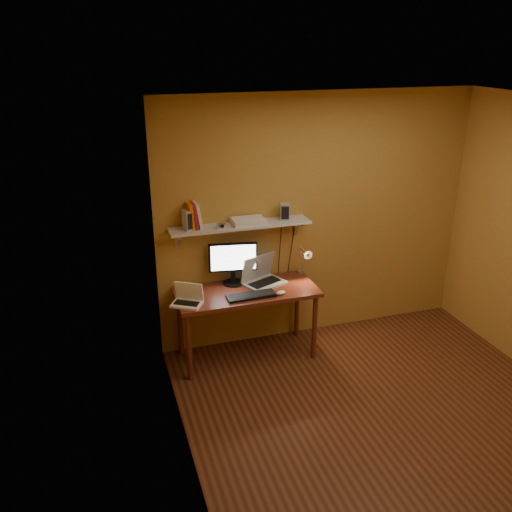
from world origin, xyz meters
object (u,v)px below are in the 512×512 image
object	(u,v)px
speaker_left	(189,220)
keyboard	(251,296)
netbook	(188,298)
desk_lamp	(305,258)
speaker_right	(285,211)
router	(248,221)
laptop	(262,276)
shelf_camera	(221,226)
monitor	(233,261)
mouse	(281,293)
wall_shelf	(241,226)
desk	(247,298)

from	to	relation	value
speaker_left	keyboard	bearing A→B (deg)	-50.56
netbook	desk_lamp	distance (m)	1.30
speaker_left	speaker_right	distance (m)	0.96
router	keyboard	bearing A→B (deg)	-102.75
laptop	shelf_camera	size ratio (longest dim) A/B	4.76
netbook	shelf_camera	bearing A→B (deg)	62.15
desk_lamp	speaker_right	xyz separation A→B (m)	(-0.20, 0.07, 0.50)
speaker_left	router	xyz separation A→B (m)	(0.58, -0.01, -0.07)
monitor	speaker_right	size ratio (longest dim) A/B	2.89
mouse	netbook	bearing A→B (deg)	164.31
wall_shelf	laptop	bearing A→B (deg)	-19.24
mouse	speaker_right	distance (m)	0.81
laptop	router	bearing A→B (deg)	129.70
netbook	router	bearing A→B (deg)	55.06
desk_lamp	shelf_camera	world-z (taller)	shelf_camera
monitor	speaker_right	distance (m)	0.72
netbook	desk	bearing A→B (deg)	41.96
laptop	router	xyz separation A→B (m)	(-0.12, 0.06, 0.58)
mouse	router	world-z (taller)	router
netbook	speaker_right	xyz separation A→B (m)	(1.07, 0.31, 0.65)
desk	router	size ratio (longest dim) A/B	4.37
mouse	speaker_right	bearing A→B (deg)	55.80
wall_shelf	mouse	world-z (taller)	wall_shelf
monitor	keyboard	xyz separation A→B (m)	(0.09, -0.34, -0.23)
desk	speaker_right	xyz separation A→B (m)	(0.46, 0.20, 0.79)
netbook	keyboard	xyz separation A→B (m)	(0.61, -0.04, -0.04)
laptop	wall_shelf	bearing A→B (deg)	137.33
wall_shelf	desk_lamp	xyz separation A→B (m)	(0.66, -0.07, -0.40)
desk	speaker_right	bearing A→B (deg)	23.45
laptop	router	world-z (taller)	router
speaker_right	router	size ratio (longest dim) A/B	0.52
monitor	shelf_camera	bearing A→B (deg)	-142.18
monitor	laptop	world-z (taller)	monitor
netbook	desk_lamp	bearing A→B (deg)	42.17
desk	laptop	bearing A→B (deg)	32.38
desk	mouse	bearing A→B (deg)	-32.90
wall_shelf	keyboard	xyz separation A→B (m)	(0.00, -0.35, -0.60)
wall_shelf	monitor	world-z (taller)	wall_shelf
wall_shelf	speaker_right	size ratio (longest dim) A/B	8.39
speaker_right	mouse	bearing A→B (deg)	-96.06
monitor	netbook	distance (m)	0.63
router	desk_lamp	bearing A→B (deg)	-5.86
desk_lamp	speaker_left	bearing A→B (deg)	176.79
shelf_camera	keyboard	bearing A→B (deg)	-52.76
desk_lamp	speaker_left	xyz separation A→B (m)	(-1.16, 0.07, 0.51)
desk_lamp	speaker_left	size ratio (longest dim) A/B	1.95
speaker_left	router	bearing A→B (deg)	-16.47
keyboard	mouse	distance (m)	0.30
desk	speaker_right	size ratio (longest dim) A/B	8.39
speaker_left	wall_shelf	bearing A→B (deg)	-15.62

